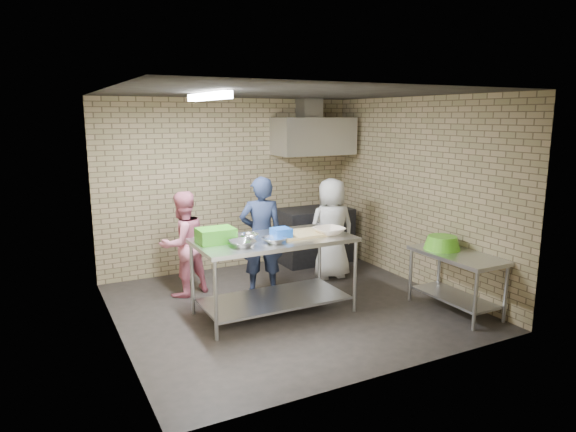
# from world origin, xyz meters

# --- Properties ---
(floor) EXTENTS (4.20, 4.20, 0.00)m
(floor) POSITION_xyz_m (0.00, 0.00, 0.00)
(floor) COLOR black
(floor) RESTS_ON ground
(ceiling) EXTENTS (4.20, 4.20, 0.00)m
(ceiling) POSITION_xyz_m (0.00, 0.00, 2.70)
(ceiling) COLOR black
(ceiling) RESTS_ON ground
(back_wall) EXTENTS (4.20, 0.06, 2.70)m
(back_wall) POSITION_xyz_m (0.00, 2.00, 1.35)
(back_wall) COLOR tan
(back_wall) RESTS_ON ground
(front_wall) EXTENTS (4.20, 0.06, 2.70)m
(front_wall) POSITION_xyz_m (0.00, -2.00, 1.35)
(front_wall) COLOR tan
(front_wall) RESTS_ON ground
(left_wall) EXTENTS (0.06, 4.00, 2.70)m
(left_wall) POSITION_xyz_m (-2.10, 0.00, 1.35)
(left_wall) COLOR tan
(left_wall) RESTS_ON ground
(right_wall) EXTENTS (0.06, 4.00, 2.70)m
(right_wall) POSITION_xyz_m (2.10, 0.00, 1.35)
(right_wall) COLOR tan
(right_wall) RESTS_ON ground
(prep_table) EXTENTS (1.93, 0.96, 0.96)m
(prep_table) POSITION_xyz_m (-0.26, -0.11, 0.48)
(prep_table) COLOR silver
(prep_table) RESTS_ON floor
(side_counter) EXTENTS (0.60, 1.20, 0.75)m
(side_counter) POSITION_xyz_m (1.80, -1.10, 0.38)
(side_counter) COLOR silver
(side_counter) RESTS_ON floor
(stove) EXTENTS (1.20, 0.70, 0.90)m
(stove) POSITION_xyz_m (1.35, 1.65, 0.45)
(stove) COLOR black
(stove) RESTS_ON floor
(range_hood) EXTENTS (1.30, 0.60, 0.60)m
(range_hood) POSITION_xyz_m (1.35, 1.70, 2.10)
(range_hood) COLOR silver
(range_hood) RESTS_ON back_wall
(hood_duct) EXTENTS (0.35, 0.30, 0.30)m
(hood_duct) POSITION_xyz_m (1.35, 1.85, 2.55)
(hood_duct) COLOR #A5A8AD
(hood_duct) RESTS_ON back_wall
(wall_shelf) EXTENTS (0.80, 0.20, 0.04)m
(wall_shelf) POSITION_xyz_m (1.65, 1.89, 1.92)
(wall_shelf) COLOR #3F2B19
(wall_shelf) RESTS_ON back_wall
(fluorescent_fixture) EXTENTS (0.10, 1.25, 0.08)m
(fluorescent_fixture) POSITION_xyz_m (-1.00, 0.00, 2.64)
(fluorescent_fixture) COLOR white
(fluorescent_fixture) RESTS_ON ceiling
(green_crate) EXTENTS (0.43, 0.32, 0.17)m
(green_crate) POSITION_xyz_m (-0.96, 0.01, 1.05)
(green_crate) COLOR #30921B
(green_crate) RESTS_ON prep_table
(blue_tub) EXTENTS (0.21, 0.21, 0.14)m
(blue_tub) POSITION_xyz_m (-0.21, -0.21, 1.03)
(blue_tub) COLOR blue
(blue_tub) RESTS_ON prep_table
(cutting_board) EXTENTS (0.59, 0.45, 0.03)m
(cutting_board) POSITION_xyz_m (0.09, -0.13, 0.98)
(cutting_board) COLOR tan
(cutting_board) RESTS_ON prep_table
(mixing_bowl_a) EXTENTS (0.33, 0.33, 0.07)m
(mixing_bowl_a) POSITION_xyz_m (-0.76, -0.31, 1.00)
(mixing_bowl_a) COLOR #ACAEB3
(mixing_bowl_a) RESTS_ON prep_table
(mixing_bowl_b) EXTENTS (0.25, 0.25, 0.07)m
(mixing_bowl_b) POSITION_xyz_m (-0.56, -0.06, 1.00)
(mixing_bowl_b) COLOR silver
(mixing_bowl_b) RESTS_ON prep_table
(mixing_bowl_c) EXTENTS (0.31, 0.31, 0.07)m
(mixing_bowl_c) POSITION_xyz_m (-0.36, -0.33, 1.00)
(mixing_bowl_c) COLOR silver
(mixing_bowl_c) RESTS_ON prep_table
(ceramic_bowl) EXTENTS (0.41, 0.41, 0.09)m
(ceramic_bowl) POSITION_xyz_m (0.44, -0.26, 1.01)
(ceramic_bowl) COLOR beige
(ceramic_bowl) RESTS_ON prep_table
(green_basin) EXTENTS (0.46, 0.46, 0.17)m
(green_basin) POSITION_xyz_m (1.78, -0.85, 0.83)
(green_basin) COLOR #59C626
(green_basin) RESTS_ON side_counter
(bottle_red) EXTENTS (0.07, 0.07, 0.18)m
(bottle_red) POSITION_xyz_m (1.40, 1.89, 2.03)
(bottle_red) COLOR #B22619
(bottle_red) RESTS_ON wall_shelf
(bottle_green) EXTENTS (0.06, 0.06, 0.15)m
(bottle_green) POSITION_xyz_m (1.80, 1.89, 2.02)
(bottle_green) COLOR green
(bottle_green) RESTS_ON wall_shelf
(man_navy) EXTENTS (0.68, 0.55, 1.63)m
(man_navy) POSITION_xyz_m (-0.08, 0.65, 0.82)
(man_navy) COLOR #151735
(man_navy) RESTS_ON floor
(woman_pink) EXTENTS (0.84, 0.75, 1.44)m
(woman_pink) POSITION_xyz_m (-1.07, 1.05, 0.72)
(woman_pink) COLOR pink
(woman_pink) RESTS_ON floor
(woman_white) EXTENTS (0.80, 0.57, 1.52)m
(woman_white) POSITION_xyz_m (1.13, 0.76, 0.76)
(woman_white) COLOR silver
(woman_white) RESTS_ON floor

